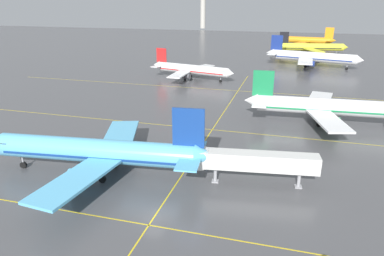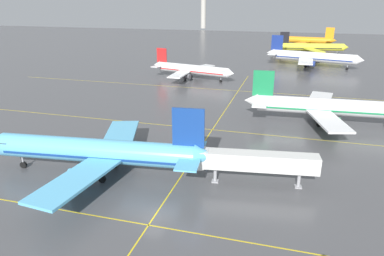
% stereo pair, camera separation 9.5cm
% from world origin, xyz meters
% --- Properties ---
extents(ground_plane, '(600.00, 600.00, 0.00)m').
position_xyz_m(ground_plane, '(0.00, 0.00, 0.00)').
color(ground_plane, '#4C4C4F').
extents(airliner_front_gate, '(40.01, 34.31, 12.43)m').
position_xyz_m(airliner_front_gate, '(-13.48, 9.39, 4.25)').
color(airliner_front_gate, '#5BB7E5').
rests_on(airliner_front_gate, ground).
extents(airliner_second_row, '(38.95, 33.57, 12.11)m').
position_xyz_m(airliner_second_row, '(24.75, 47.50, 4.14)').
color(airliner_second_row, white).
rests_on(airliner_second_row, ground).
extents(airliner_third_row, '(33.46, 28.45, 10.49)m').
position_xyz_m(airliner_third_row, '(-19.62, 87.23, 3.58)').
color(airliner_third_row, white).
rests_on(airliner_third_row, ground).
extents(airliner_far_left_stand, '(40.87, 34.76, 12.82)m').
position_xyz_m(airliner_far_left_stand, '(23.82, 125.35, 4.38)').
color(airliner_far_left_stand, white).
rests_on(airliner_far_left_stand, ground).
extents(airliner_far_right_stand, '(37.61, 32.00, 11.73)m').
position_xyz_m(airliner_far_right_stand, '(24.73, 163.54, 4.01)').
color(airliner_far_right_stand, yellow).
rests_on(airliner_far_right_stand, ground).
extents(airliner_distant_taxiway, '(38.63, 33.04, 12.01)m').
position_xyz_m(airliner_distant_taxiway, '(21.02, 197.15, 4.10)').
color(airliner_distant_taxiway, orange).
rests_on(airliner_distant_taxiway, ground).
extents(taxiway_markings, '(161.21, 125.39, 0.01)m').
position_xyz_m(taxiway_markings, '(0.00, 36.00, 0.00)').
color(taxiway_markings, yellow).
rests_on(taxiway_markings, ground).
extents(jet_bridge, '(21.09, 5.66, 5.58)m').
position_xyz_m(jet_bridge, '(9.93, 12.63, 4.06)').
color(jet_bridge, silver).
rests_on(jet_bridge, ground).
extents(control_tower, '(8.82, 8.82, 37.58)m').
position_xyz_m(control_tower, '(-74.67, 324.22, 21.82)').
color(control_tower, '#ADA89E').
rests_on(control_tower, ground).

